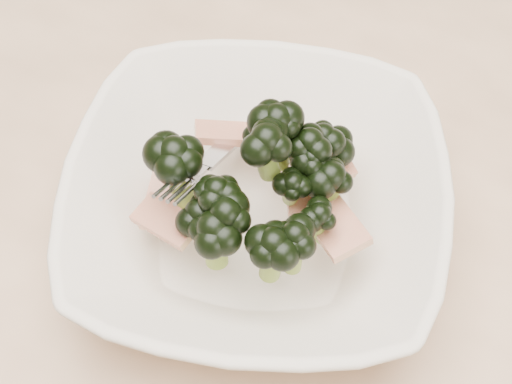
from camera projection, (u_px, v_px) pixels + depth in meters
dining_table at (182, 250)px, 0.66m from camera, size 1.20×0.80×0.75m
broccoli_dish at (257, 200)px, 0.53m from camera, size 0.37×0.37×0.13m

